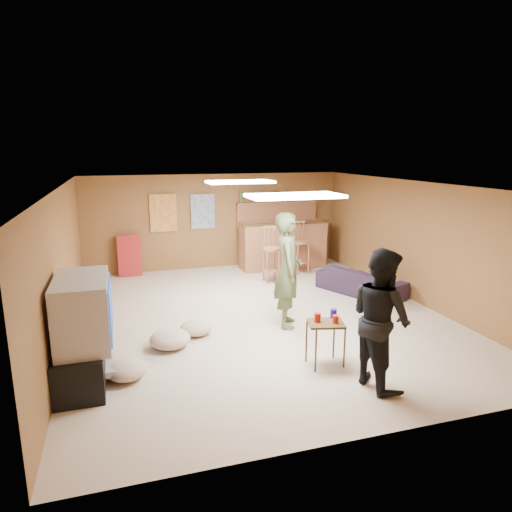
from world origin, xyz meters
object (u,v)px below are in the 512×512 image
object	(u,v)px
bar_counter	(283,245)
person_olive	(288,270)
tv_body	(83,311)
person_black	(381,318)
tray_table	(325,343)
sofa	(361,281)

from	to	relation	value
bar_counter	person_olive	bearing A→B (deg)	-109.04
tv_body	bar_counter	size ratio (longest dim) A/B	0.55
person_olive	person_black	size ratio (longest dim) A/B	1.09
bar_counter	tray_table	size ratio (longest dim) A/B	3.42
person_black	sofa	bearing A→B (deg)	-32.94
person_olive	tray_table	size ratio (longest dim) A/B	3.11
person_olive	person_black	distance (m)	2.11
sofa	person_black	bearing A→B (deg)	128.85
person_olive	person_black	world-z (taller)	person_olive
sofa	tv_body	bearing A→B (deg)	88.56
person_black	tray_table	size ratio (longest dim) A/B	2.85
bar_counter	tray_table	bearing A→B (deg)	-103.91
tray_table	bar_counter	bearing A→B (deg)	76.09
bar_counter	tray_table	distance (m)	5.05
tv_body	person_black	xyz separation A→B (m)	(3.32, -1.09, -0.07)
tv_body	tray_table	size ratio (longest dim) A/B	1.88
sofa	bar_counter	bearing A→B (deg)	-6.74
tv_body	person_black	world-z (taller)	person_black
bar_counter	person_black	xyz separation A→B (m)	(-0.83, -5.54, 0.28)
person_olive	tray_table	distance (m)	1.56
person_olive	sofa	world-z (taller)	person_olive
bar_counter	person_olive	distance (m)	3.68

